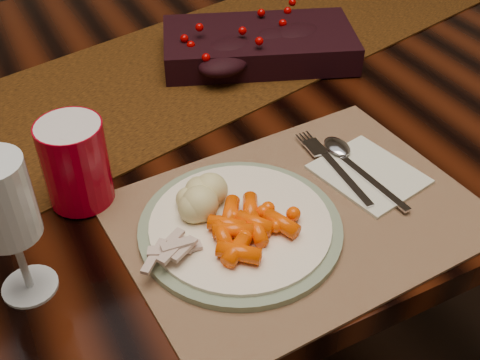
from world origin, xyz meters
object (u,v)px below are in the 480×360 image
centerpiece (259,41)px  mashed_potatoes (204,186)px  placemat_main (298,215)px  dinner_plate (240,227)px  napkin (369,174)px  wine_glass (11,231)px  red_cup (75,163)px  turkey_shreds (167,251)px  dining_table (168,261)px  baby_carrots (256,225)px

centerpiece → mashed_potatoes: size_ratio=4.06×
placemat_main → dinner_plate: 0.08m
centerpiece → napkin: centerpiece is taller
wine_glass → red_cup: bearing=51.6°
turkey_shreds → red_cup: (-0.05, 0.16, 0.03)m
dinner_plate → red_cup: bearing=136.2°
dinner_plate → napkin: size_ratio=1.88×
mashed_potatoes → napkin: mashed_potatoes is taller
placemat_main → red_cup: bearing=143.0°
centerpiece → turkey_shreds: size_ratio=4.48×
centerpiece → dinner_plate: (-0.22, -0.37, -0.02)m
wine_glass → dinner_plate: bearing=-6.9°
dinner_plate → placemat_main: bearing=-5.3°
placemat_main → dinner_plate: (-0.08, 0.01, 0.01)m
centerpiece → red_cup: 0.44m
dining_table → placemat_main: (0.07, -0.33, 0.38)m
dining_table → mashed_potatoes: size_ratio=22.46×
red_cup → wine_glass: size_ratio=0.64×
mashed_potatoes → turkey_shreds: (-0.08, -0.07, -0.01)m
dining_table → red_cup: red_cup is taller
dining_table → dinner_plate: 0.51m
dinner_plate → napkin: dinner_plate is taller
dining_table → red_cup: (-0.16, -0.18, 0.43)m
dining_table → red_cup: size_ratio=16.11×
wine_glass → centerpiece: bearing=35.9°
placemat_main → red_cup: size_ratio=3.89×
red_cup → placemat_main: bearing=-33.7°
red_cup → wine_glass: (-0.09, -0.12, 0.03)m
placemat_main → dining_table: bearing=98.6°
dining_table → wine_glass: bearing=-130.1°
placemat_main → mashed_potatoes: size_ratio=5.43×
dinner_plate → wine_glass: size_ratio=1.40×
napkin → turkey_shreds: bearing=173.7°
turkey_shreds → baby_carrots: bearing=-5.2°
mashed_potatoes → napkin: 0.23m
dining_table → baby_carrots: 0.53m
dinner_plate → mashed_potatoes: size_ratio=3.06×
dinner_plate → dining_table: bearing=88.8°
centerpiece → placemat_main: (-0.15, -0.38, -0.03)m
dining_table → turkey_shreds: turkey_shreds is taller
centerpiece → wine_glass: size_ratio=1.85×
mashed_potatoes → turkey_shreds: 0.10m
centerpiece → placemat_main: centerpiece is taller
baby_carrots → red_cup: (-0.16, 0.17, 0.03)m
dinner_plate → centerpiece: bearing=58.7°
placemat_main → centerpiece: bearing=65.4°
dining_table → mashed_potatoes: 0.50m
dining_table → wine_glass: 0.61m
dinner_plate → turkey_shreds: (-0.10, -0.01, 0.02)m
baby_carrots → red_cup: 0.24m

